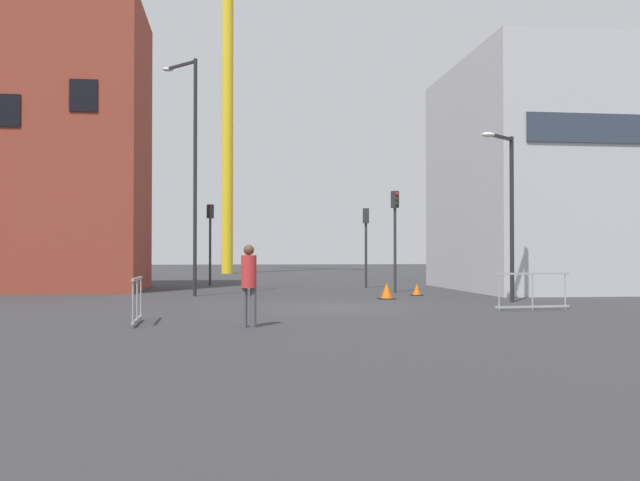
{
  "coord_description": "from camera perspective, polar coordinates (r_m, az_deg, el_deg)",
  "views": [
    {
      "loc": [
        -3.3,
        -21.43,
        1.64
      ],
      "look_at": [
        0.0,
        4.52,
        2.1
      ],
      "focal_mm": 39.93,
      "sensor_mm": 36.0,
      "label": 1
    }
  ],
  "objects": [
    {
      "name": "safety_barrier_front",
      "position": [
        21.32,
        16.67,
        -3.87
      ],
      "size": [
        2.31,
        0.27,
        1.08
      ],
      "color": "#9EA0A5",
      "rests_on": "ground"
    },
    {
      "name": "brick_building",
      "position": [
        34.09,
        -22.23,
        6.92
      ],
      "size": [
        9.84,
        6.8,
        12.6
      ],
      "color": "brown",
      "rests_on": "ground"
    },
    {
      "name": "traffic_light_corner",
      "position": [
        36.47,
        -8.8,
        0.75
      ],
      "size": [
        0.37,
        0.37,
        4.1
      ],
      "color": "#2D2D30",
      "rests_on": "ground"
    },
    {
      "name": "traffic_cone_striped",
      "position": [
        25.51,
        5.37,
        -4.08
      ],
      "size": [
        0.58,
        0.58,
        0.59
      ],
      "color": "black",
      "rests_on": "ground"
    },
    {
      "name": "traffic_cone_by_barrier",
      "position": [
        27.73,
        7.77,
        -3.95
      ],
      "size": [
        0.46,
        0.46,
        0.46
      ],
      "color": "black",
      "rests_on": "ground"
    },
    {
      "name": "safety_barrier_mid_span",
      "position": [
        17.0,
        -14.45,
        -4.62
      ],
      "size": [
        0.11,
        1.93,
        1.08
      ],
      "color": "gray",
      "rests_on": "ground"
    },
    {
      "name": "streetlamp_tall",
      "position": [
        27.77,
        -10.24,
        6.44
      ],
      "size": [
        1.42,
        1.44,
        9.05
      ],
      "color": "#232326",
      "rests_on": "ground"
    },
    {
      "name": "construction_crane",
      "position": [
        59.75,
        -7.53,
        14.88
      ],
      "size": [
        8.5,
        14.92,
        28.19
      ],
      "color": "yellow",
      "rests_on": "ground"
    },
    {
      "name": "ground",
      "position": [
        21.75,
        1.51,
        -5.34
      ],
      "size": [
        160.0,
        160.0,
        0.0
      ],
      "primitive_type": "plane",
      "color": "#333335"
    },
    {
      "name": "pedestrian_walking",
      "position": [
        15.83,
        -5.73,
        -3.07
      ],
      "size": [
        0.34,
        0.34,
        1.83
      ],
      "color": "#4C4C51",
      "rests_on": "ground"
    },
    {
      "name": "traffic_light_verge",
      "position": [
        33.34,
        3.7,
        0.51
      ],
      "size": [
        0.25,
        0.37,
        3.73
      ],
      "color": "#2D2D30",
      "rests_on": "ground"
    },
    {
      "name": "office_block",
      "position": [
        34.17,
        19.86,
        4.74
      ],
      "size": [
        11.01,
        10.52,
        10.06
      ],
      "color": "#B7B7BC",
      "rests_on": "ground"
    },
    {
      "name": "traffic_light_far",
      "position": [
        29.7,
        6.03,
        1.27
      ],
      "size": [
        0.31,
        0.39,
        4.22
      ],
      "color": "#2D2D30",
      "rests_on": "ground"
    },
    {
      "name": "streetlamp_short",
      "position": [
        24.46,
        14.83,
        3.11
      ],
      "size": [
        1.47,
        1.17,
        5.55
      ],
      "color": "#232326",
      "rests_on": "ground"
    }
  ]
}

